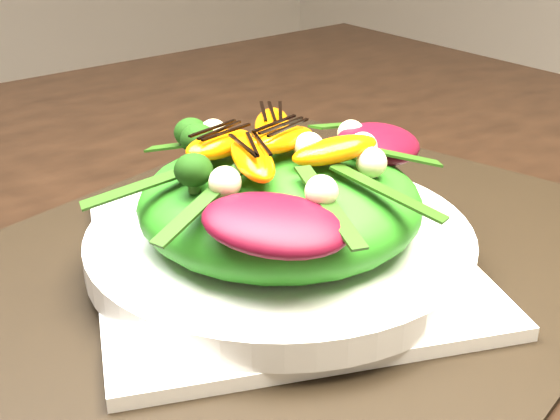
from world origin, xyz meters
TOP-DOWN VIEW (x-y plane):
  - placemat at (0.17, -0.16)m, footprint 0.62×0.52m
  - plate_base at (0.17, -0.16)m, footprint 0.34×0.34m
  - salad_bowl at (0.17, -0.16)m, footprint 0.31×0.31m
  - lettuce_mound at (0.17, -0.16)m, footprint 0.20×0.20m
  - radicchio_leaf at (0.26, -0.16)m, footprint 0.10×0.08m
  - orange_segment at (0.16, -0.15)m, footprint 0.06×0.05m
  - broccoli_floret at (0.12, -0.12)m, footprint 0.04×0.04m
  - macadamia_nut at (0.21, -0.20)m, footprint 0.02×0.02m
  - balsamic_drizzle at (0.16, -0.15)m, footprint 0.04×0.02m

SIDE VIEW (x-z plane):
  - placemat at x=0.17m, z-range 0.75..0.75m
  - plate_base at x=0.17m, z-range 0.75..0.76m
  - salad_bowl at x=0.17m, z-range 0.76..0.78m
  - lettuce_mound at x=0.17m, z-range 0.77..0.84m
  - radicchio_leaf at x=0.26m, z-range 0.82..0.84m
  - macadamia_nut at x=0.21m, z-range 0.83..0.85m
  - broccoli_floret at x=0.12m, z-range 0.83..0.86m
  - orange_segment at x=0.16m, z-range 0.84..0.85m
  - balsamic_drizzle at x=0.16m, z-range 0.85..0.86m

